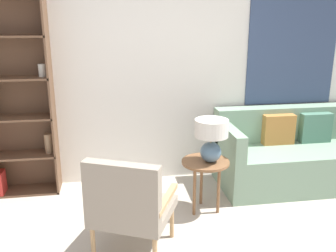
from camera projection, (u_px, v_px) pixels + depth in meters
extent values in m
cube|color=silver|center=(159.00, 63.00, 4.13)|extent=(6.40, 0.06, 2.70)
cube|color=#334260|center=(292.00, 52.00, 4.30)|extent=(1.06, 0.02, 1.20)
cube|color=brown|center=(52.00, 97.00, 3.88)|extent=(0.02, 0.30, 2.09)
cube|color=brown|center=(13.00, 191.00, 4.09)|extent=(1.03, 0.30, 0.02)
cube|color=brown|center=(4.00, 96.00, 3.94)|extent=(1.03, 0.01, 2.09)
cube|color=brown|center=(8.00, 156.00, 3.98)|extent=(1.03, 0.30, 0.02)
cube|color=red|center=(1.00, 182.00, 4.00)|extent=(0.07, 0.19, 0.25)
cube|color=brown|center=(3.00, 118.00, 3.86)|extent=(1.03, 0.30, 0.02)
cylinder|color=#8C6B4C|center=(49.00, 143.00, 4.01)|extent=(0.09, 0.09, 0.21)
cylinder|color=beige|center=(42.00, 70.00, 3.79)|extent=(0.08, 0.08, 0.13)
cylinder|color=tan|center=(172.00, 221.00, 3.22)|extent=(0.04, 0.04, 0.31)
cylinder|color=tan|center=(118.00, 213.00, 3.35)|extent=(0.04, 0.04, 0.31)
cylinder|color=tan|center=(93.00, 245.00, 2.89)|extent=(0.04, 0.04, 0.31)
cube|color=gray|center=(134.00, 211.00, 3.00)|extent=(0.77, 0.76, 0.08)
cube|color=gray|center=(122.00, 193.00, 2.70)|extent=(0.57, 0.33, 0.46)
cube|color=tan|center=(166.00, 199.00, 2.89)|extent=(0.26, 0.49, 0.04)
cube|color=tan|center=(102.00, 191.00, 3.03)|extent=(0.26, 0.49, 0.04)
cube|color=gray|center=(300.00, 166.00, 4.23)|extent=(1.83, 0.80, 0.45)
cube|color=gray|center=(291.00, 123.00, 4.40)|extent=(1.83, 0.20, 0.40)
cube|color=gray|center=(229.00, 139.00, 4.00)|extent=(0.12, 0.80, 0.28)
cube|color=#B27538|center=(278.00, 129.00, 4.23)|extent=(0.36, 0.12, 0.34)
cube|color=#4C7A66|center=(315.00, 128.00, 4.30)|extent=(0.36, 0.12, 0.34)
cylinder|color=brown|center=(206.00, 162.00, 3.57)|extent=(0.46, 0.46, 0.02)
cylinder|color=brown|center=(201.00, 181.00, 3.78)|extent=(0.03, 0.03, 0.50)
cylinder|color=brown|center=(194.00, 191.00, 3.56)|extent=(0.03, 0.03, 0.50)
cylinder|color=brown|center=(219.00, 189.00, 3.60)|extent=(0.03, 0.03, 0.50)
ellipsoid|color=slate|center=(211.00, 152.00, 3.52)|extent=(0.20, 0.20, 0.19)
cylinder|color=tan|center=(211.00, 139.00, 3.48)|extent=(0.02, 0.02, 0.06)
cylinder|color=beige|center=(212.00, 128.00, 3.45)|extent=(0.31, 0.31, 0.16)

